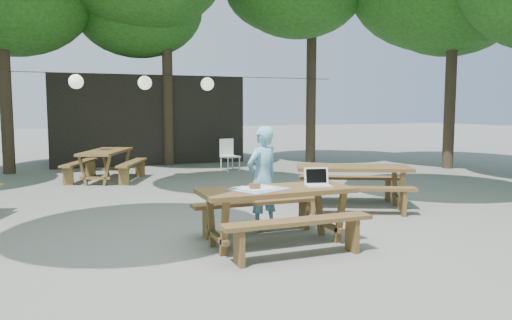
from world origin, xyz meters
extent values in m
plane|color=#62615D|center=(0.00, 0.00, 0.00)|extent=(80.00, 80.00, 0.00)
cube|color=black|center=(0.50, 10.50, 1.40)|extent=(6.00, 3.00, 2.80)
cube|color=#50361C|center=(0.34, -0.71, 0.72)|extent=(2.00, 0.80, 0.06)
cube|color=#50361C|center=(0.34, -1.36, 0.45)|extent=(1.90, 0.28, 0.05)
cube|color=#50361C|center=(0.34, -0.06, 0.45)|extent=(1.90, 0.28, 0.05)
cube|color=#50361C|center=(0.34, -0.71, 0.34)|extent=(1.70, 0.70, 0.69)
cube|color=#50361C|center=(2.63, 1.01, 0.72)|extent=(2.15, 1.58, 0.06)
cube|color=#50361C|center=(2.35, 0.43, 0.45)|extent=(1.84, 1.07, 0.05)
cube|color=#50361C|center=(2.91, 1.60, 0.45)|extent=(1.84, 1.07, 0.05)
cube|color=#50361C|center=(2.63, 1.01, 0.34)|extent=(1.84, 1.36, 0.69)
cube|color=#50361C|center=(-1.17, 6.11, 0.72)|extent=(1.52, 2.15, 0.06)
cube|color=#50361C|center=(-0.57, 5.86, 0.45)|extent=(1.00, 1.86, 0.05)
cube|color=#50361C|center=(-1.77, 6.37, 0.45)|extent=(1.00, 1.86, 0.05)
cube|color=#50361C|center=(-1.17, 6.11, 0.34)|extent=(1.31, 1.84, 0.69)
imported|color=#7AC1DF|center=(0.49, 0.11, 0.76)|extent=(0.65, 0.54, 1.53)
cube|color=white|center=(2.30, 6.84, 0.40)|extent=(0.52, 0.52, 0.04)
cube|color=white|center=(2.26, 7.04, 0.66)|extent=(0.44, 0.13, 0.48)
cube|color=white|center=(2.30, 6.84, 0.19)|extent=(0.50, 0.50, 0.38)
cube|color=white|center=(0.92, -0.77, 0.76)|extent=(0.38, 0.30, 0.02)
cube|color=white|center=(0.95, -0.66, 0.88)|extent=(0.33, 0.14, 0.23)
cube|color=black|center=(0.95, -0.67, 0.88)|extent=(0.28, 0.11, 0.19)
cube|color=blue|center=(0.10, -0.71, 0.75)|extent=(0.81, 0.76, 0.01)
cube|color=white|center=(0.00, -0.70, 0.76)|extent=(0.31, 0.35, 0.00)
cube|color=white|center=(0.21, -0.67, 0.76)|extent=(0.22, 0.30, 0.00)
cube|color=white|center=(-0.07, -0.60, 0.76)|extent=(0.30, 0.35, 0.00)
cube|color=brown|center=(0.05, -0.69, 0.80)|extent=(0.14, 0.11, 0.06)
cylinder|color=black|center=(0.50, 6.00, 2.60)|extent=(9.00, 0.02, 0.02)
sphere|color=white|center=(-1.80, 6.00, 2.40)|extent=(0.34, 0.34, 0.34)
sphere|color=white|center=(-0.20, 6.00, 2.40)|extent=(0.34, 0.34, 0.34)
sphere|color=white|center=(1.40, 6.00, 2.40)|extent=(0.34, 0.34, 0.34)
cylinder|color=#2D2319|center=(-3.50, 8.50, 2.36)|extent=(0.32, 0.32, 4.72)
cylinder|color=#2D2319|center=(1.00, 9.00, 2.55)|extent=(0.32, 0.32, 5.10)
cylinder|color=#2D2319|center=(5.50, 8.00, 2.69)|extent=(0.32, 0.32, 5.39)
cylinder|color=#2D2319|center=(8.50, 5.00, 2.38)|extent=(0.32, 0.32, 4.76)
camera|label=1|loc=(-2.29, -6.54, 1.79)|focal=35.00mm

